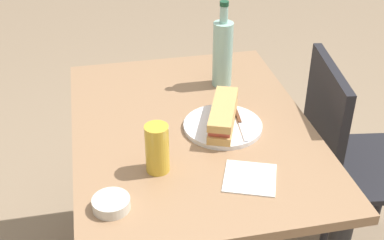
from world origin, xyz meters
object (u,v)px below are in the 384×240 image
object	(u,v)px
chair_far	(346,158)
knife_near	(240,123)
plate_near	(223,126)
baguette_sandwich_near	(223,115)
dining_table	(192,158)
olive_bowl	(111,204)
beer_glass	(157,149)
water_bottle	(223,52)

from	to	relation	value
chair_far	knife_near	distance (m)	0.49
plate_near	baguette_sandwich_near	xyz separation A→B (m)	(0.00, 0.00, 0.04)
dining_table	olive_bowl	size ratio (longest dim) A/B	10.39
knife_near	beer_glass	xyz separation A→B (m)	(0.16, -0.28, 0.05)
baguette_sandwich_near	water_bottle	world-z (taller)	water_bottle
chair_far	olive_bowl	world-z (taller)	chair_far
chair_far	beer_glass	world-z (taller)	same
baguette_sandwich_near	water_bottle	distance (m)	0.30
beer_glass	chair_far	bearing A→B (deg)	106.89
plate_near	water_bottle	size ratio (longest dim) A/B	0.80
dining_table	baguette_sandwich_near	bearing A→B (deg)	69.02
dining_table	water_bottle	bearing A→B (deg)	147.00
baguette_sandwich_near	beer_glass	bearing A→B (deg)	-53.89
chair_far	water_bottle	xyz separation A→B (m)	(-0.24, -0.41, 0.35)
olive_bowl	knife_near	bearing A→B (deg)	124.74
water_bottle	olive_bowl	distance (m)	0.74
knife_near	olive_bowl	xyz separation A→B (m)	(0.29, -0.42, -0.00)
dining_table	olive_bowl	world-z (taller)	olive_bowl
chair_far	plate_near	world-z (taller)	chair_far
dining_table	chair_far	world-z (taller)	chair_far
beer_glass	plate_near	bearing A→B (deg)	126.11
chair_far	knife_near	world-z (taller)	chair_far
knife_near	olive_bowl	distance (m)	0.51
water_bottle	beer_glass	bearing A→B (deg)	-33.66
beer_glass	olive_bowl	xyz separation A→B (m)	(0.13, -0.14, -0.06)
knife_near	beer_glass	bearing A→B (deg)	-60.62
baguette_sandwich_near	beer_glass	world-z (taller)	beer_glass
dining_table	olive_bowl	xyz separation A→B (m)	(0.34, -0.28, 0.14)
chair_far	plate_near	distance (m)	0.53
beer_glass	olive_bowl	size ratio (longest dim) A/B	1.49
olive_bowl	water_bottle	bearing A→B (deg)	143.08
beer_glass	water_bottle	bearing A→B (deg)	146.34
plate_near	olive_bowl	distance (m)	0.48
plate_near	olive_bowl	bearing A→B (deg)	-50.78
knife_near	plate_near	bearing A→B (deg)	-99.20
water_bottle	dining_table	bearing A→B (deg)	-33.00
dining_table	plate_near	distance (m)	0.17
plate_near	water_bottle	world-z (taller)	water_bottle
water_bottle	knife_near	bearing A→B (deg)	-3.39
water_bottle	olive_bowl	size ratio (longest dim) A/B	3.20
chair_far	dining_table	bearing A→B (deg)	-88.75
dining_table	plate_near	xyz separation A→B (m)	(0.03, 0.09, 0.13)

